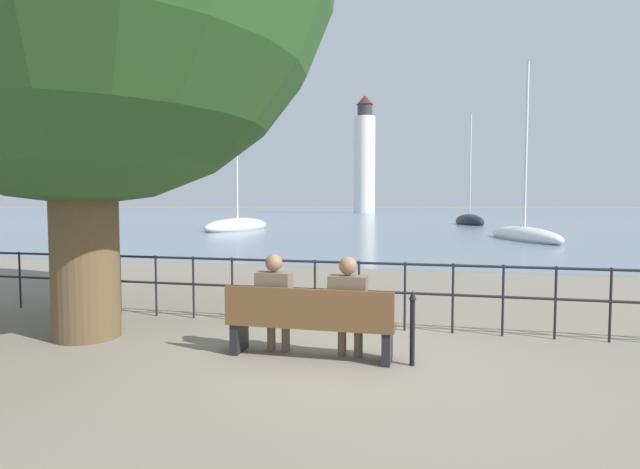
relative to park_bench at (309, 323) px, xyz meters
name	(u,v)px	position (x,y,z in m)	size (l,w,h in m)	color
ground_plane	(311,357)	(0.00, 0.07, -0.44)	(1000.00, 1000.00, 0.00)	gray
harbor_water	(436,211)	(0.00, 158.81, -0.44)	(600.00, 300.00, 0.01)	slate
park_bench	(309,323)	(0.00, 0.00, 0.00)	(2.13, 0.45, 0.90)	brown
seated_person_left	(275,299)	(-0.48, 0.08, 0.27)	(0.44, 0.35, 1.30)	brown
seated_person_right	(348,303)	(0.48, 0.08, 0.26)	(0.47, 0.35, 1.29)	brown
promenade_railing	(337,283)	(0.00, 1.69, 0.25)	(13.47, 0.04, 1.05)	black
closed_umbrella	(412,324)	(1.26, 0.02, 0.06)	(0.09, 0.09, 0.91)	black
sailboat_1	(238,226)	(-13.57, 29.71, -0.14)	(3.35, 8.98, 12.08)	white
sailboat_2	(469,221)	(4.28, 44.19, -0.09)	(3.48, 6.42, 10.98)	black
sailboat_3	(524,235)	(6.00, 22.95, -0.17)	(3.74, 7.73, 9.85)	white
harbor_lighthouse	(365,159)	(-15.62, 108.74, 12.06)	(4.83, 4.83, 26.89)	white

